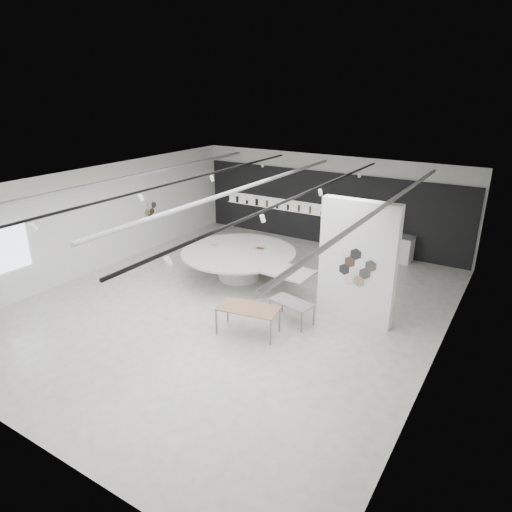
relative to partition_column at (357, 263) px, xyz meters
The scene contains 7 objects.
room 3.74m from the partition_column, 164.48° to the right, with size 12.02×14.02×3.82m.
back_wall_display 6.94m from the partition_column, 121.12° to the left, with size 11.80×0.27×3.10m.
partition_column is the anchor object (origin of this frame).
display_island 4.69m from the partition_column, behind, with size 5.26×4.25×1.03m.
sample_table_wood 3.35m from the partition_column, 133.77° to the right, with size 1.79×1.13×0.78m.
sample_table_stone 2.19m from the partition_column, 143.41° to the right, with size 1.37×0.88×0.65m.
kitchen_counter 5.72m from the partition_column, 96.07° to the left, with size 1.84×0.81×1.42m.
Camera 1 is at (7.39, -10.65, 6.51)m, focal length 32.00 mm.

